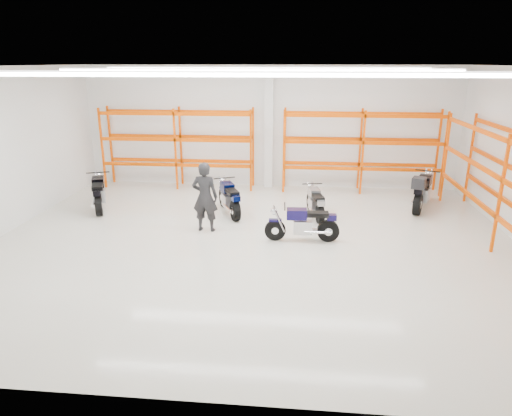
# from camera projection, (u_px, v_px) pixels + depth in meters

# --- Properties ---
(ground) EXTENTS (14.00, 14.00, 0.00)m
(ground) POSITION_uv_depth(u_px,v_px,m) (253.00, 243.00, 12.14)
(ground) COLOR beige
(ground) RESTS_ON ground
(room_shell) EXTENTS (14.02, 12.02, 4.51)m
(room_shell) POSITION_uv_depth(u_px,v_px,m) (253.00, 118.00, 11.16)
(room_shell) COLOR white
(room_shell) RESTS_ON ground
(motorcycle_main) EXTENTS (2.00, 0.66, 0.98)m
(motorcycle_main) POSITION_uv_depth(u_px,v_px,m) (305.00, 225.00, 12.16)
(motorcycle_main) COLOR black
(motorcycle_main) RESTS_ON ground
(motorcycle_back_a) EXTENTS (1.05, 2.14, 1.10)m
(motorcycle_back_a) POSITION_uv_depth(u_px,v_px,m) (99.00, 194.00, 14.78)
(motorcycle_back_a) COLOR black
(motorcycle_back_a) RESTS_ON ground
(motorcycle_back_b) EXTENTS (1.05, 2.01, 1.05)m
(motorcycle_back_b) POSITION_uv_depth(u_px,v_px,m) (229.00, 199.00, 14.31)
(motorcycle_back_b) COLOR black
(motorcycle_back_b) RESTS_ON ground
(motorcycle_back_c) EXTENTS (0.68, 1.90, 0.94)m
(motorcycle_back_c) POSITION_uv_depth(u_px,v_px,m) (316.00, 203.00, 14.05)
(motorcycle_back_c) COLOR black
(motorcycle_back_c) RESTS_ON ground
(motorcycle_back_d) EXTENTS (1.25, 2.34, 1.26)m
(motorcycle_back_d) POSITION_uv_depth(u_px,v_px,m) (422.00, 192.00, 14.71)
(motorcycle_back_d) COLOR black
(motorcycle_back_d) RESTS_ON ground
(standing_man) EXTENTS (0.76, 0.52, 1.99)m
(standing_man) POSITION_uv_depth(u_px,v_px,m) (205.00, 197.00, 12.76)
(standing_man) COLOR black
(standing_man) RESTS_ON ground
(structural_column) EXTENTS (0.32, 0.32, 4.50)m
(structural_column) POSITION_uv_depth(u_px,v_px,m) (269.00, 128.00, 16.97)
(structural_column) COLOR white
(structural_column) RESTS_ON ground
(pallet_racking_back_left) EXTENTS (5.67, 0.87, 3.00)m
(pallet_racking_back_left) POSITION_uv_depth(u_px,v_px,m) (178.00, 140.00, 17.10)
(pallet_racking_back_left) COLOR #F44C00
(pallet_racking_back_left) RESTS_ON ground
(pallet_racking_back_right) EXTENTS (5.67, 0.87, 3.00)m
(pallet_racking_back_right) POSITION_uv_depth(u_px,v_px,m) (362.00, 143.00, 16.47)
(pallet_racking_back_right) COLOR #F44C00
(pallet_racking_back_right) RESTS_ON ground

